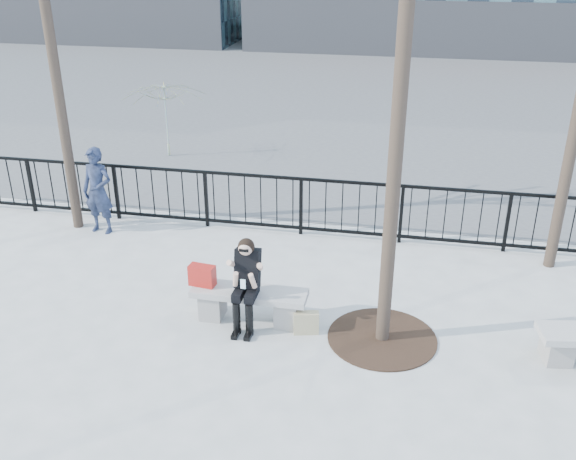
# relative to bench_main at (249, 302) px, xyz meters

# --- Properties ---
(ground) EXTENTS (120.00, 120.00, 0.00)m
(ground) POSITION_rel_bench_main_xyz_m (0.00, 0.00, -0.30)
(ground) COLOR gray
(ground) RESTS_ON ground
(street_surface) EXTENTS (60.00, 23.00, 0.01)m
(street_surface) POSITION_rel_bench_main_xyz_m (0.00, 15.00, -0.30)
(street_surface) COLOR #474747
(street_surface) RESTS_ON ground
(railing) EXTENTS (14.00, 0.06, 1.10)m
(railing) POSITION_rel_bench_main_xyz_m (0.00, 3.00, 0.25)
(railing) COLOR black
(railing) RESTS_ON ground
(tree_grate) EXTENTS (1.50, 1.50, 0.02)m
(tree_grate) POSITION_rel_bench_main_xyz_m (1.90, -0.10, -0.29)
(tree_grate) COLOR black
(tree_grate) RESTS_ON ground
(bench_main) EXTENTS (1.65, 0.46, 0.49)m
(bench_main) POSITION_rel_bench_main_xyz_m (0.00, 0.00, 0.00)
(bench_main) COLOR slate
(bench_main) RESTS_ON ground
(seated_woman) EXTENTS (0.50, 0.64, 1.34)m
(seated_woman) POSITION_rel_bench_main_xyz_m (0.00, -0.16, 0.37)
(seated_woman) COLOR black
(seated_woman) RESTS_ON ground
(handbag) EXTENTS (0.39, 0.22, 0.31)m
(handbag) POSITION_rel_bench_main_xyz_m (-0.69, 0.02, 0.34)
(handbag) COLOR #A51A14
(handbag) RESTS_ON bench_main
(shopping_bag) EXTENTS (0.37, 0.20, 0.33)m
(shopping_bag) POSITION_rel_bench_main_xyz_m (0.85, -0.17, -0.14)
(shopping_bag) COLOR #BDB285
(shopping_bag) RESTS_ON ground
(standing_man) EXTENTS (0.63, 0.45, 1.61)m
(standing_man) POSITION_rel_bench_main_xyz_m (-3.44, 2.39, 0.51)
(standing_man) COLOR black
(standing_man) RESTS_ON ground
(vendor_umbrella) EXTENTS (2.51, 2.54, 1.84)m
(vendor_umbrella) POSITION_rel_bench_main_xyz_m (-3.81, 6.78, 0.62)
(vendor_umbrella) COLOR yellow
(vendor_umbrella) RESTS_ON ground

